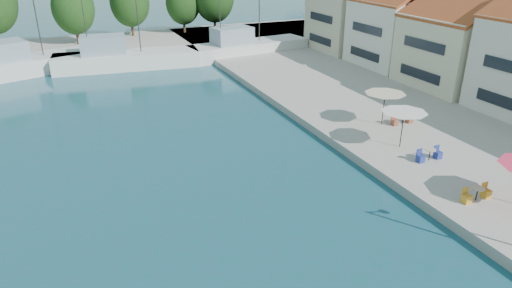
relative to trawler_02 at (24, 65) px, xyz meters
name	(u,v)px	position (x,y,z in m)	size (l,w,h in m)	color
quay_right	(460,99)	(36.54, -26.19, -0.77)	(32.00, 92.00, 0.60)	#A5A195
quay_far	(81,48)	(6.54, 10.81, -0.77)	(90.00, 16.00, 0.60)	#A5A195
building_04	(460,39)	(38.54, -23.19, 3.95)	(9.00, 8.80, 9.20)	beige
building_05	(398,22)	(38.54, -14.19, 4.19)	(8.40, 8.80, 9.70)	white
building_06	(351,10)	(38.54, -5.19, 4.43)	(9.00, 8.80, 10.20)	beige
trawler_02	(24,65)	(0.00, 0.00, 0.00)	(18.38, 10.43, 10.20)	silver
trawler_03	(124,59)	(10.45, -1.56, 0.00)	(16.51, 5.95, 10.20)	silver
trawler_04	(246,48)	(25.63, -1.49, 0.00)	(16.07, 6.06, 10.20)	silver
tree_05	(73,8)	(6.39, 12.12, 4.24)	(5.52, 5.52, 8.16)	#3F2B19
tree_06	(130,2)	(14.26, 15.21, 4.35)	(5.65, 5.65, 8.36)	#3F2B19
tree_07	(183,3)	(22.06, 14.87, 3.94)	(5.16, 5.16, 7.64)	#3F2B19
umbrella_white	(404,116)	(24.02, -33.11, 1.77)	(3.03, 3.03, 2.49)	black
umbrella_cream	(385,97)	(25.50, -29.23, 1.75)	(3.06, 3.06, 2.47)	black
cafe_table_01	(477,195)	(23.14, -40.36, -0.18)	(1.82, 0.70, 0.76)	black
cafe_table_02	(429,156)	(24.34, -35.52, -0.18)	(1.82, 0.70, 0.76)	black
cafe_table_03	(402,120)	(26.97, -29.76, -0.18)	(1.82, 0.70, 0.76)	black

